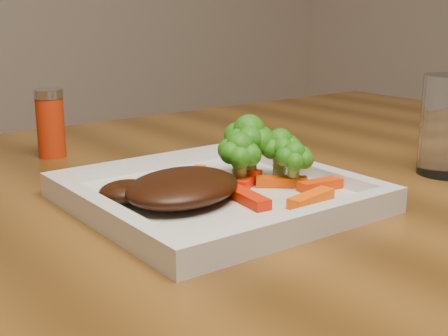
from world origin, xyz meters
TOP-DOWN VIEW (x-y plane):
  - plate at (-0.08, 0.01)m, footprint 0.27×0.27m
  - steak at (-0.13, 0.00)m, footprint 0.15×0.14m
  - broccoli_0 at (-0.02, 0.04)m, footprint 0.08×0.08m
  - broccoli_1 at (0.00, 0.01)m, footprint 0.06×0.06m
  - broccoli_2 at (-0.01, -0.02)m, footprint 0.06×0.06m
  - broccoli_3 at (-0.05, 0.02)m, footprint 0.07×0.07m
  - carrot_0 at (-0.03, -0.08)m, footprint 0.06×0.03m
  - carrot_1 at (0.02, -0.05)m, footprint 0.06×0.03m
  - carrot_2 at (-0.08, -0.04)m, footprint 0.02×0.06m
  - carrot_4 at (-0.07, 0.06)m, footprint 0.05×0.04m
  - carrot_5 at (-0.02, -0.01)m, footprint 0.05×0.05m
  - carrot_6 at (-0.04, 0.01)m, footprint 0.05×0.04m
  - spice_shaker at (-0.14, 0.31)m, footprint 0.04×0.04m

SIDE VIEW (x-z plane):
  - plate at x=-0.08m, z-range 0.75..0.76m
  - carrot_0 at x=-0.03m, z-range 0.76..0.77m
  - carrot_1 at x=0.02m, z-range 0.76..0.77m
  - carrot_2 at x=-0.08m, z-range 0.76..0.77m
  - carrot_4 at x=-0.07m, z-range 0.76..0.77m
  - carrot_5 at x=-0.02m, z-range 0.76..0.77m
  - carrot_6 at x=-0.04m, z-range 0.76..0.77m
  - steak at x=-0.13m, z-range 0.76..0.79m
  - broccoli_2 at x=-0.01m, z-range 0.76..0.82m
  - broccoli_3 at x=-0.05m, z-range 0.76..0.82m
  - broccoli_1 at x=0.00m, z-range 0.76..0.83m
  - spice_shaker at x=-0.14m, z-range 0.75..0.84m
  - broccoli_0 at x=-0.02m, z-range 0.76..0.83m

